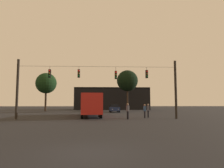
{
  "coord_description": "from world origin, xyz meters",
  "views": [
    {
      "loc": [
        0.53,
        -7.66,
        1.84
      ],
      "look_at": [
        1.68,
        17.05,
        4.13
      ],
      "focal_mm": 32.88,
      "sensor_mm": 36.0,
      "label": 1
    }
  ],
  "objects_px": {
    "car_near_right": "(114,108)",
    "pedestrian_crossing_center": "(145,110)",
    "pedestrian_crossing_left": "(128,110)",
    "city_bus": "(90,103)",
    "pedestrian_crossing_right": "(148,110)",
    "car_far_left": "(89,108)",
    "tree_left_silhouette": "(46,83)",
    "tree_behind_building": "(127,81)"
  },
  "relations": [
    {
      "from": "car_near_right",
      "to": "tree_left_silhouette",
      "type": "bearing_deg",
      "value": 159.28
    },
    {
      "from": "car_near_right",
      "to": "pedestrian_crossing_left",
      "type": "bearing_deg",
      "value": -88.31
    },
    {
      "from": "city_bus",
      "to": "pedestrian_crossing_left",
      "type": "distance_m",
      "value": 7.07
    },
    {
      "from": "city_bus",
      "to": "tree_left_silhouette",
      "type": "relative_size",
      "value": 1.3
    },
    {
      "from": "car_near_right",
      "to": "car_far_left",
      "type": "xyz_separation_m",
      "value": [
        -5.16,
        2.96,
        0.0
      ]
    },
    {
      "from": "pedestrian_crossing_center",
      "to": "pedestrian_crossing_right",
      "type": "xyz_separation_m",
      "value": [
        0.6,
        0.79,
        0.03
      ]
    },
    {
      "from": "pedestrian_crossing_left",
      "to": "pedestrian_crossing_center",
      "type": "height_order",
      "value": "pedestrian_crossing_left"
    },
    {
      "from": "pedestrian_crossing_left",
      "to": "tree_left_silhouette",
      "type": "bearing_deg",
      "value": 123.93
    },
    {
      "from": "car_near_right",
      "to": "pedestrian_crossing_right",
      "type": "height_order",
      "value": "pedestrian_crossing_right"
    },
    {
      "from": "pedestrian_crossing_center",
      "to": "tree_behind_building",
      "type": "relative_size",
      "value": 0.18
    },
    {
      "from": "tree_left_silhouette",
      "to": "tree_behind_building",
      "type": "xyz_separation_m",
      "value": [
        18.41,
        0.01,
        0.65
      ]
    },
    {
      "from": "city_bus",
      "to": "tree_behind_building",
      "type": "bearing_deg",
      "value": 67.53
    },
    {
      "from": "car_near_right",
      "to": "pedestrian_crossing_left",
      "type": "height_order",
      "value": "pedestrian_crossing_left"
    },
    {
      "from": "pedestrian_crossing_left",
      "to": "tree_behind_building",
      "type": "xyz_separation_m",
      "value": [
        2.82,
        23.19,
        5.88
      ]
    },
    {
      "from": "tree_behind_building",
      "to": "pedestrian_crossing_center",
      "type": "bearing_deg",
      "value": -91.35
    },
    {
      "from": "car_far_left",
      "to": "pedestrian_crossing_center",
      "type": "height_order",
      "value": "pedestrian_crossing_center"
    },
    {
      "from": "city_bus",
      "to": "car_near_right",
      "type": "height_order",
      "value": "city_bus"
    },
    {
      "from": "tree_left_silhouette",
      "to": "city_bus",
      "type": "bearing_deg",
      "value": -58.29
    },
    {
      "from": "car_near_right",
      "to": "pedestrian_crossing_center",
      "type": "bearing_deg",
      "value": -79.78
    },
    {
      "from": "tree_left_silhouette",
      "to": "pedestrian_crossing_right",
      "type": "bearing_deg",
      "value": -48.1
    },
    {
      "from": "pedestrian_crossing_right",
      "to": "car_far_left",
      "type": "bearing_deg",
      "value": 115.67
    },
    {
      "from": "car_near_right",
      "to": "tree_behind_building",
      "type": "xyz_separation_m",
      "value": [
        3.34,
        5.71,
        6.1
      ]
    },
    {
      "from": "city_bus",
      "to": "car_far_left",
      "type": "xyz_separation_m",
      "value": [
        -1.12,
        15.1,
        -1.07
      ]
    },
    {
      "from": "city_bus",
      "to": "pedestrian_crossing_right",
      "type": "height_order",
      "value": "city_bus"
    },
    {
      "from": "car_near_right",
      "to": "pedestrian_crossing_center",
      "type": "relative_size",
      "value": 2.63
    },
    {
      "from": "pedestrian_crossing_left",
      "to": "city_bus",
      "type": "bearing_deg",
      "value": 130.57
    },
    {
      "from": "tree_behind_building",
      "to": "pedestrian_crossing_right",
      "type": "bearing_deg",
      "value": -89.74
    },
    {
      "from": "car_near_right",
      "to": "pedestrian_crossing_right",
      "type": "relative_size",
      "value": 2.57
    },
    {
      "from": "tree_left_silhouette",
      "to": "tree_behind_building",
      "type": "height_order",
      "value": "tree_behind_building"
    },
    {
      "from": "pedestrian_crossing_center",
      "to": "tree_left_silhouette",
      "type": "bearing_deg",
      "value": 129.9
    },
    {
      "from": "car_near_right",
      "to": "pedestrian_crossing_center",
      "type": "distance_m",
      "value": 15.97
    },
    {
      "from": "pedestrian_crossing_right",
      "to": "city_bus",
      "type": "bearing_deg",
      "value": 159.6
    },
    {
      "from": "pedestrian_crossing_left",
      "to": "car_near_right",
      "type": "bearing_deg",
      "value": 91.69
    },
    {
      "from": "pedestrian_crossing_right",
      "to": "pedestrian_crossing_center",
      "type": "bearing_deg",
      "value": -127.34
    },
    {
      "from": "car_near_right",
      "to": "car_far_left",
      "type": "bearing_deg",
      "value": 150.2
    },
    {
      "from": "pedestrian_crossing_right",
      "to": "tree_behind_building",
      "type": "relative_size",
      "value": 0.18
    },
    {
      "from": "car_far_left",
      "to": "pedestrian_crossing_center",
      "type": "relative_size",
      "value": 2.62
    },
    {
      "from": "car_near_right",
      "to": "pedestrian_crossing_right",
      "type": "distance_m",
      "value": 15.32
    },
    {
      "from": "pedestrian_crossing_center",
      "to": "tree_left_silhouette",
      "type": "xyz_separation_m",
      "value": [
        -17.91,
        21.42,
        5.3
      ]
    },
    {
      "from": "pedestrian_crossing_center",
      "to": "city_bus",
      "type": "bearing_deg",
      "value": 152.6
    },
    {
      "from": "city_bus",
      "to": "tree_behind_building",
      "type": "xyz_separation_m",
      "value": [
        7.38,
        17.86,
        5.03
      ]
    },
    {
      "from": "city_bus",
      "to": "pedestrian_crossing_left",
      "type": "xyz_separation_m",
      "value": [
        4.56,
        -5.33,
        -0.84
      ]
    }
  ]
}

